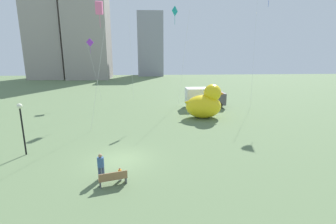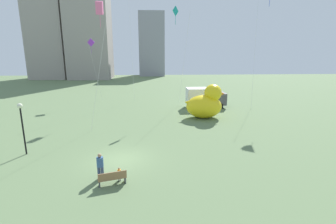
{
  "view_description": "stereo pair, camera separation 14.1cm",
  "coord_description": "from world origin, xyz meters",
  "px_view_note": "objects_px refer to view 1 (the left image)",
  "views": [
    {
      "loc": [
        2.4,
        -17.57,
        7.92
      ],
      "look_at": [
        3.76,
        4.13,
        2.65
      ],
      "focal_mm": 26.72,
      "sensor_mm": 36.0,
      "label": 1
    },
    {
      "loc": [
        2.54,
        -17.58,
        7.92
      ],
      "look_at": [
        3.76,
        4.13,
        2.65
      ],
      "focal_mm": 26.72,
      "sensor_mm": 36.0,
      "label": 2
    }
  ],
  "objects_px": {
    "person_adult": "(101,165)",
    "park_bench": "(113,178)",
    "lamppost": "(21,118)",
    "giant_inflatable_duck": "(205,104)",
    "kite_pink": "(99,9)",
    "box_truck": "(204,98)",
    "kite_purple": "(90,45)",
    "kite_teal": "(176,16)",
    "person_child": "(120,174)"
  },
  "relations": [
    {
      "from": "person_adult",
      "to": "park_bench",
      "type": "bearing_deg",
      "value": -44.04
    },
    {
      "from": "park_bench",
      "to": "lamppost",
      "type": "bearing_deg",
      "value": 145.82
    },
    {
      "from": "park_bench",
      "to": "giant_inflatable_duck",
      "type": "distance_m",
      "value": 17.87
    },
    {
      "from": "kite_pink",
      "to": "box_truck",
      "type": "bearing_deg",
      "value": 41.47
    },
    {
      "from": "lamppost",
      "to": "kite_purple",
      "type": "xyz_separation_m",
      "value": [
        0.36,
        22.33,
        5.99
      ]
    },
    {
      "from": "kite_teal",
      "to": "person_child",
      "type": "bearing_deg",
      "value": -104.46
    },
    {
      "from": "person_adult",
      "to": "person_child",
      "type": "relative_size",
      "value": 1.95
    },
    {
      "from": "person_adult",
      "to": "kite_purple",
      "type": "distance_m",
      "value": 28.53
    },
    {
      "from": "lamppost",
      "to": "kite_purple",
      "type": "relative_size",
      "value": 0.41
    },
    {
      "from": "park_bench",
      "to": "kite_teal",
      "type": "bearing_deg",
      "value": 75.01
    },
    {
      "from": "box_truck",
      "to": "kite_teal",
      "type": "height_order",
      "value": "kite_teal"
    },
    {
      "from": "park_bench",
      "to": "person_child",
      "type": "bearing_deg",
      "value": 56.95
    },
    {
      "from": "kite_purple",
      "to": "box_truck",
      "type": "bearing_deg",
      "value": -20.11
    },
    {
      "from": "kite_teal",
      "to": "person_adult",
      "type": "bearing_deg",
      "value": -107.82
    },
    {
      "from": "box_truck",
      "to": "kite_pink",
      "type": "bearing_deg",
      "value": -138.53
    },
    {
      "from": "person_child",
      "to": "kite_pink",
      "type": "relative_size",
      "value": 0.07
    },
    {
      "from": "park_bench",
      "to": "kite_teal",
      "type": "height_order",
      "value": "kite_teal"
    },
    {
      "from": "kite_purple",
      "to": "giant_inflatable_duck",
      "type": "bearing_deg",
      "value": -36.79
    },
    {
      "from": "kite_pink",
      "to": "lamppost",
      "type": "bearing_deg",
      "value": -135.0
    },
    {
      "from": "kite_teal",
      "to": "lamppost",
      "type": "bearing_deg",
      "value": -129.49
    },
    {
      "from": "kite_purple",
      "to": "person_child",
      "type": "bearing_deg",
      "value": -74.32
    },
    {
      "from": "giant_inflatable_duck",
      "to": "box_truck",
      "type": "xyz_separation_m",
      "value": [
        1.08,
        5.73,
        -0.32
      ]
    },
    {
      "from": "park_bench",
      "to": "person_adult",
      "type": "bearing_deg",
      "value": 135.96
    },
    {
      "from": "box_truck",
      "to": "kite_purple",
      "type": "bearing_deg",
      "value": 159.89
    },
    {
      "from": "kite_purple",
      "to": "kite_teal",
      "type": "xyz_separation_m",
      "value": [
        12.91,
        -6.23,
        3.52
      ]
    },
    {
      "from": "giant_inflatable_duck",
      "to": "kite_purple",
      "type": "relative_size",
      "value": 0.5
    },
    {
      "from": "person_child",
      "to": "giant_inflatable_duck",
      "type": "distance_m",
      "value": 17.24
    },
    {
      "from": "person_adult",
      "to": "lamppost",
      "type": "bearing_deg",
      "value": 147.32
    },
    {
      "from": "giant_inflatable_duck",
      "to": "kite_teal",
      "type": "relative_size",
      "value": 0.36
    },
    {
      "from": "park_bench",
      "to": "person_adult",
      "type": "height_order",
      "value": "person_adult"
    },
    {
      "from": "person_adult",
      "to": "giant_inflatable_duck",
      "type": "xyz_separation_m",
      "value": [
        9.69,
        14.64,
        0.81
      ]
    },
    {
      "from": "lamppost",
      "to": "kite_teal",
      "type": "height_order",
      "value": "kite_teal"
    },
    {
      "from": "person_adult",
      "to": "person_child",
      "type": "distance_m",
      "value": 1.34
    },
    {
      "from": "person_adult",
      "to": "kite_teal",
      "type": "distance_m",
      "value": 24.34
    },
    {
      "from": "kite_purple",
      "to": "kite_teal",
      "type": "distance_m",
      "value": 14.76
    },
    {
      "from": "giant_inflatable_duck",
      "to": "box_truck",
      "type": "height_order",
      "value": "giant_inflatable_duck"
    },
    {
      "from": "lamppost",
      "to": "box_truck",
      "type": "height_order",
      "value": "lamppost"
    },
    {
      "from": "person_child",
      "to": "kite_teal",
      "type": "distance_m",
      "value": 24.53
    },
    {
      "from": "lamppost",
      "to": "kite_pink",
      "type": "bearing_deg",
      "value": 45.0
    },
    {
      "from": "giant_inflatable_duck",
      "to": "lamppost",
      "type": "distance_m",
      "value": 19.42
    },
    {
      "from": "giant_inflatable_duck",
      "to": "box_truck",
      "type": "distance_m",
      "value": 5.84
    },
    {
      "from": "park_bench",
      "to": "kite_pink",
      "type": "relative_size",
      "value": 0.14
    },
    {
      "from": "park_bench",
      "to": "lamppost",
      "type": "xyz_separation_m",
      "value": [
        -7.58,
        5.15,
        2.49
      ]
    },
    {
      "from": "giant_inflatable_duck",
      "to": "kite_purple",
      "type": "height_order",
      "value": "kite_purple"
    },
    {
      "from": "person_child",
      "to": "giant_inflatable_duck",
      "type": "xyz_separation_m",
      "value": [
        8.47,
        14.96,
        1.27
      ]
    },
    {
      "from": "park_bench",
      "to": "person_child",
      "type": "xyz_separation_m",
      "value": [
        0.35,
        0.53,
        0.01
      ]
    },
    {
      "from": "giant_inflatable_duck",
      "to": "kite_teal",
      "type": "height_order",
      "value": "kite_teal"
    },
    {
      "from": "person_child",
      "to": "kite_purple",
      "type": "height_order",
      "value": "kite_purple"
    },
    {
      "from": "park_bench",
      "to": "box_truck",
      "type": "relative_size",
      "value": 0.31
    },
    {
      "from": "lamppost",
      "to": "box_truck",
      "type": "xyz_separation_m",
      "value": [
        17.48,
        16.07,
        -1.53
      ]
    }
  ]
}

